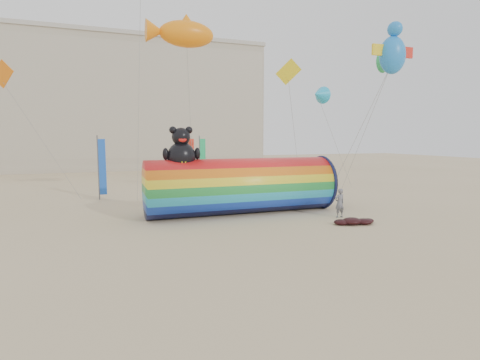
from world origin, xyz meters
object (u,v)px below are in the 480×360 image
object	(u,v)px
hotel_building	(72,104)
windsock_assembly	(241,184)
kite_handler	(340,203)
fabric_bundle	(354,221)

from	to	relation	value
hotel_building	windsock_assembly	distance (m)	45.66
kite_handler	fabric_bundle	xyz separation A→B (m)	(-0.27, -1.88, -0.75)
kite_handler	fabric_bundle	bearing A→B (deg)	78.17
hotel_building	fabric_bundle	bearing A→B (deg)	-69.32
fabric_bundle	kite_handler	bearing A→B (deg)	81.97
windsock_assembly	fabric_bundle	distance (m)	7.56
windsock_assembly	fabric_bundle	size ratio (longest dim) A/B	4.79
hotel_building	kite_handler	world-z (taller)	hotel_building
windsock_assembly	hotel_building	bearing A→B (deg)	107.00
hotel_building	windsock_assembly	xyz separation A→B (m)	(13.12, -42.92, -8.39)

